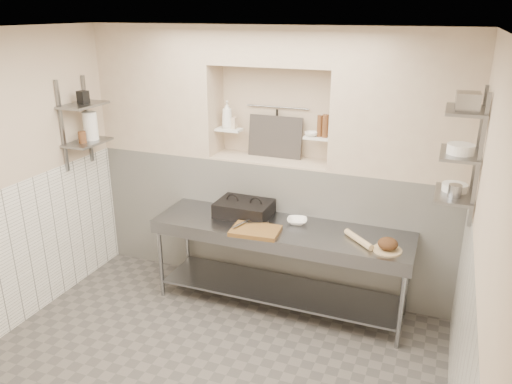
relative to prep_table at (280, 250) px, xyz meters
The scene contains 47 objects.
floor 1.40m from the prep_table, 104.03° to the right, with size 4.00×3.90×0.10m, color #55504B.
ceiling 2.52m from the prep_table, 104.03° to the right, with size 4.00×3.90×0.10m, color silver.
wall_right 2.25m from the prep_table, 34.00° to the right, with size 0.10×3.90×2.80m, color beige.
wall_back 1.15m from the prep_table, 109.90° to the left, with size 4.00×0.10×2.80m, color beige.
backwall_lower 0.64m from the prep_table, 117.55° to the left, with size 4.00×0.40×1.40m, color white.
alcove_sill 1.00m from the prep_table, 117.55° to the left, with size 1.30×0.40×0.02m, color beige.
backwall_pillar_left 2.25m from the prep_table, 160.72° to the left, with size 1.35×0.40×1.40m, color beige.
backwall_pillar_right 1.87m from the prep_table, 28.84° to the left, with size 1.35×0.40×1.40m, color beige.
backwall_header 2.06m from the prep_table, 117.55° to the left, with size 1.30×0.40×0.40m, color beige.
wainscot_left 2.57m from the prep_table, 152.63° to the right, with size 0.02×3.90×1.40m, color white.
wainscot_right 2.07m from the prep_table, 34.93° to the right, with size 0.02×3.90×1.40m, color white.
alcove_shelf_left 1.44m from the prep_table, 144.54° to the left, with size 0.28×0.16×0.03m, color white.
alcove_shelf_right 1.22m from the prep_table, 70.18° to the left, with size 0.28×0.16×0.03m, color white.
utensil_rail 1.53m from the prep_table, 111.87° to the left, with size 0.02×0.02×0.70m, color gray.
hanging_steel 1.38m from the prep_table, 112.42° to the left, with size 0.02×0.02×0.30m, color black.
splash_panel 1.24m from the prep_table, 113.92° to the left, with size 0.60×0.02×0.45m, color #383330.
shelf_rail_left_a 2.55m from the prep_table, behind, with size 0.03×0.03×0.95m, color slate.
shelf_rail_left_b 2.57m from the prep_table, behind, with size 0.03×0.03×0.95m, color slate.
wall_shelf_left_lower 2.34m from the prep_table, behind, with size 0.30×0.50×0.03m, color slate.
wall_shelf_left_upper 2.53m from the prep_table, behind, with size 0.30×0.50×0.03m, color slate.
shelf_rail_right_a 2.07m from the prep_table, ahead, with size 0.03×0.03×1.05m, color slate.
shelf_rail_right_b 2.10m from the prep_table, 11.22° to the right, with size 0.03×0.03×1.05m, color slate.
wall_shelf_right_lower 1.77m from the prep_table, ahead, with size 0.30×0.50×0.03m, color slate.
wall_shelf_right_mid 1.96m from the prep_table, ahead, with size 0.30×0.50×0.03m, color slate.
wall_shelf_right_upper 2.20m from the prep_table, ahead, with size 0.30×0.50×0.03m, color slate.
prep_table is the anchor object (origin of this frame).
panini_press 0.58m from the prep_table, 161.54° to the left, with size 0.56×0.41×0.15m.
cutting_board 0.39m from the prep_table, 130.40° to the right, with size 0.46×0.32×0.04m, color brown.
knife_blade 0.39m from the prep_table, 161.55° to the right, with size 0.26×0.03×0.01m, color gray.
tongs 0.50m from the prep_table, 152.92° to the right, with size 0.02×0.02×0.26m, color gray.
mixing_bowl 0.34m from the prep_table, 49.15° to the left, with size 0.21×0.21×0.05m, color white.
rolling_pin 0.84m from the prep_table, ahead, with size 0.06×0.06×0.39m, color tan.
bread_board 1.10m from the prep_table, ahead, with size 0.26×0.26×0.02m, color tan.
bread_loaf 1.12m from the prep_table, ahead, with size 0.18×0.18×0.11m, color #4C2D19.
bottle_soap 1.57m from the prep_table, 145.19° to the left, with size 0.12×0.12×0.30m, color white.
jar_alcove 1.48m from the prep_table, 142.17° to the left, with size 0.08×0.08×0.12m, color beige.
bowl_alcove 1.23m from the prep_table, 76.32° to the left, with size 0.14×0.14×0.04m, color white.
condiment_a 1.34m from the prep_table, 63.53° to the left, with size 0.06×0.06×0.23m, color brown.
condiment_b 1.33m from the prep_table, 69.07° to the left, with size 0.05×0.05×0.22m, color brown.
condiment_c 1.31m from the prep_table, 63.45° to the left, with size 0.07×0.07×0.12m, color white.
jug_left 2.41m from the prep_table, behind, with size 0.15×0.15×0.30m, color white.
jar_left 2.38m from the prep_table, behind, with size 0.08×0.08×0.12m, color brown.
box_left_upper 2.58m from the prep_table, behind, with size 0.09×0.09×0.13m, color black.
bowl_right 1.79m from the prep_table, ahead, with size 0.21×0.21×0.06m, color white.
canister_right 1.81m from the prep_table, ahead, with size 0.11×0.11×0.11m, color gray.
bowl_right_mid 2.00m from the prep_table, ahead, with size 0.21×0.21×0.08m, color white.
basket_right 2.26m from the prep_table, ahead, with size 0.17×0.21×0.14m, color gray.
Camera 1 is at (1.71, -3.12, 2.94)m, focal length 35.00 mm.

